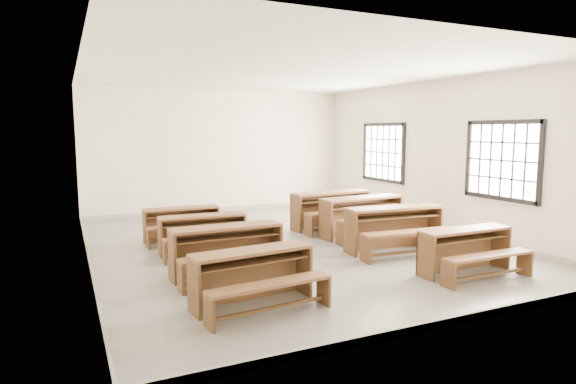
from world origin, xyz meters
name	(u,v)px	position (x,y,z in m)	size (l,w,h in m)	color
room	(292,130)	(0.09, 0.00, 2.14)	(8.50, 8.50, 3.20)	gray
desk_set_0	(254,273)	(-1.73, -2.72, 0.40)	(1.61, 0.94, 0.69)	brown
desk_set_1	(228,247)	(-1.64, -1.42, 0.43)	(1.67, 0.88, 0.74)	brown
desk_set_2	(203,231)	(-1.63, 0.02, 0.39)	(1.53, 0.84, 0.67)	brown
desk_set_3	(182,221)	(-1.74, 1.17, 0.38)	(1.46, 0.78, 0.65)	brown
desk_set_4	(467,248)	(1.64, -2.83, 0.40)	(1.52, 0.80, 0.68)	brown
desk_set_5	(396,226)	(1.51, -1.29, 0.47)	(1.85, 1.07, 0.80)	brown
desk_set_6	(363,214)	(1.68, 0.00, 0.47)	(1.85, 1.05, 0.80)	brown
desk_set_7	(332,207)	(1.51, 0.97, 0.47)	(1.83, 1.01, 0.81)	brown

